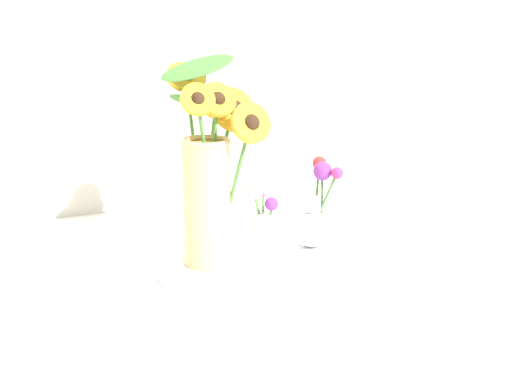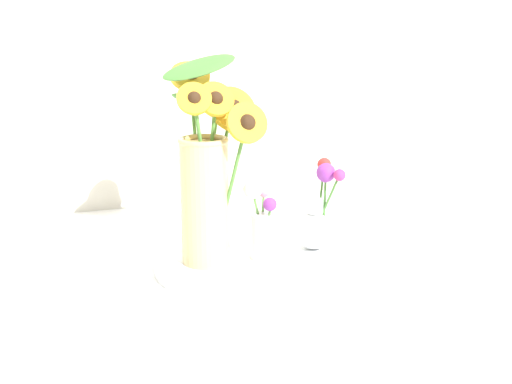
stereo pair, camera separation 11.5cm
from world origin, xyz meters
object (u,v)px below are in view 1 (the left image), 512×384
vase_small_center (265,228)px  vase_bulb_right (314,217)px  serving_tray (256,259)px  mason_jar_sunflowers (209,173)px

vase_small_center → vase_bulb_right: (0.12, 0.02, 0.00)m
serving_tray → vase_bulb_right: (0.13, -0.01, 0.07)m
vase_bulb_right → vase_small_center: bearing=-171.1°
serving_tray → vase_small_center: bearing=-69.9°
vase_small_center → vase_bulb_right: vase_bulb_right is taller
serving_tray → vase_small_center: 0.08m
serving_tray → vase_small_center: (0.01, -0.02, 0.07)m
serving_tray → vase_bulb_right: bearing=-2.4°
mason_jar_sunflowers → vase_small_center: mason_jar_sunflowers is taller
mason_jar_sunflowers → vase_small_center: bearing=-14.4°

